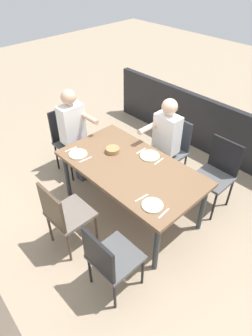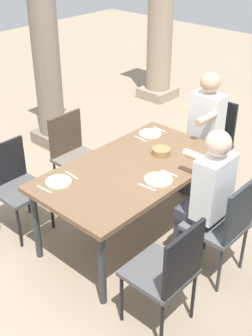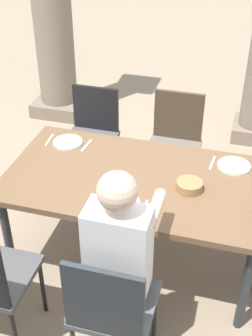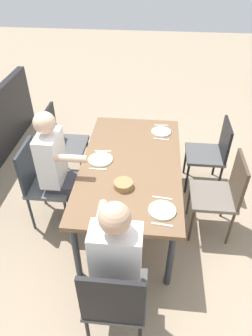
{
  "view_description": "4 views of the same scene",
  "coord_description": "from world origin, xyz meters",
  "px_view_note": "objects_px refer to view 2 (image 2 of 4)",
  "views": [
    {
      "loc": [
        -1.93,
        1.92,
        2.9
      ],
      "look_at": [
        0.01,
        0.07,
        0.76
      ],
      "focal_mm": 31.47,
      "sensor_mm": 36.0,
      "label": 1
    },
    {
      "loc": [
        -2.55,
        -2.25,
        2.73
      ],
      "look_at": [
        -0.14,
        -0.05,
        0.82
      ],
      "focal_mm": 47.32,
      "sensor_mm": 36.0,
      "label": 2
    },
    {
      "loc": [
        0.61,
        -2.43,
        2.54
      ],
      "look_at": [
        -0.08,
        0.03,
        0.79
      ],
      "focal_mm": 49.01,
      "sensor_mm": 36.0,
      "label": 3
    },
    {
      "loc": [
        2.37,
        0.19,
        2.56
      ],
      "look_at": [
        0.11,
        -0.04,
        0.76
      ],
      "focal_mm": 32.41,
      "sensor_mm": 36.0,
      "label": 4
    }
  ],
  "objects_px": {
    "chair_mid_north": "(74,152)",
    "diner_woman_green": "(202,131)",
    "chair_west_north": "(15,182)",
    "diner_man_white": "(205,196)",
    "stone_column_far": "(161,4)",
    "plate_0": "(58,182)",
    "plate_2": "(150,134)",
    "bread_basket": "(161,151)",
    "stone_column_centre": "(45,42)",
    "dining_table": "(132,174)",
    "plate_1": "(158,179)",
    "chair_west_south": "(168,270)",
    "chair_mid_south": "(225,223)",
    "chair_head_east": "(211,138)"
  },
  "relations": [
    {
      "from": "plate_2",
      "to": "bread_basket",
      "type": "height_order",
      "value": "bread_basket"
    },
    {
      "from": "chair_west_north",
      "to": "chair_mid_north",
      "type": "relative_size",
      "value": 0.95
    },
    {
      "from": "dining_table",
      "to": "plate_2",
      "type": "xyz_separation_m",
      "value": [
        0.62,
        0.31,
        0.07
      ]
    },
    {
      "from": "plate_0",
      "to": "plate_1",
      "type": "relative_size",
      "value": 0.9
    },
    {
      "from": "diner_man_white",
      "to": "stone_column_far",
      "type": "bearing_deg",
      "value": 44.05
    },
    {
      "from": "diner_man_white",
      "to": "bread_basket",
      "type": "height_order",
      "value": "diner_man_white"
    },
    {
      "from": "chair_west_south",
      "to": "plate_2",
      "type": "height_order",
      "value": "chair_west_south"
    },
    {
      "from": "plate_2",
      "to": "chair_west_north",
      "type": "bearing_deg",
      "value": 154.67
    },
    {
      "from": "chair_head_east",
      "to": "plate_2",
      "type": "bearing_deg",
      "value": 155.74
    },
    {
      "from": "plate_1",
      "to": "bread_basket",
      "type": "height_order",
      "value": "bread_basket"
    },
    {
      "from": "plate_0",
      "to": "plate_2",
      "type": "relative_size",
      "value": 0.97
    },
    {
      "from": "plate_0",
      "to": "chair_head_east",
      "type": "bearing_deg",
      "value": -8.62
    },
    {
      "from": "chair_west_north",
      "to": "plate_0",
      "type": "relative_size",
      "value": 3.89
    },
    {
      "from": "chair_mid_north",
      "to": "bread_basket",
      "type": "relative_size",
      "value": 5.44
    },
    {
      "from": "chair_west_north",
      "to": "diner_woman_green",
      "type": "relative_size",
      "value": 0.66
    },
    {
      "from": "chair_west_north",
      "to": "diner_man_white",
      "type": "height_order",
      "value": "diner_man_white"
    },
    {
      "from": "stone_column_centre",
      "to": "plate_2",
      "type": "xyz_separation_m",
      "value": [
        -0.14,
        -1.79,
        -0.59
      ]
    },
    {
      "from": "bread_basket",
      "to": "diner_woman_green",
      "type": "bearing_deg",
      "value": 2.7
    },
    {
      "from": "plate_1",
      "to": "plate_2",
      "type": "xyz_separation_m",
      "value": [
        0.64,
        0.62,
        0.0
      ]
    },
    {
      "from": "stone_column_centre",
      "to": "stone_column_far",
      "type": "height_order",
      "value": "stone_column_far"
    },
    {
      "from": "dining_table",
      "to": "chair_west_north",
      "type": "xyz_separation_m",
      "value": [
        -0.64,
        0.91,
        -0.17
      ]
    },
    {
      "from": "chair_head_east",
      "to": "diner_man_white",
      "type": "relative_size",
      "value": 0.74
    },
    {
      "from": "dining_table",
      "to": "chair_west_south",
      "type": "bearing_deg",
      "value": -125.19
    },
    {
      "from": "stone_column_far",
      "to": "plate_1",
      "type": "xyz_separation_m",
      "value": [
        -3.02,
        -2.41,
        -0.73
      ]
    },
    {
      "from": "chair_west_south",
      "to": "stone_column_far",
      "type": "height_order",
      "value": "stone_column_far"
    },
    {
      "from": "chair_mid_south",
      "to": "diner_man_white",
      "type": "bearing_deg",
      "value": 89.18
    },
    {
      "from": "chair_head_east",
      "to": "bread_basket",
      "type": "distance_m",
      "value": 0.97
    },
    {
      "from": "chair_west_south",
      "to": "stone_column_centre",
      "type": "height_order",
      "value": "stone_column_centre"
    },
    {
      "from": "dining_table",
      "to": "chair_west_south",
      "type": "relative_size",
      "value": 1.86
    },
    {
      "from": "chair_mid_north",
      "to": "stone_column_far",
      "type": "xyz_separation_m",
      "value": [
        2.9,
        1.19,
        0.95
      ]
    },
    {
      "from": "dining_table",
      "to": "chair_mid_south",
      "type": "relative_size",
      "value": 1.88
    },
    {
      "from": "dining_table",
      "to": "plate_1",
      "type": "bearing_deg",
      "value": -93.16
    },
    {
      "from": "chair_west_north",
      "to": "diner_man_white",
      "type": "bearing_deg",
      "value": -65.14
    },
    {
      "from": "chair_head_east",
      "to": "plate_1",
      "type": "distance_m",
      "value": 1.37
    },
    {
      "from": "stone_column_far",
      "to": "chair_mid_south",
      "type": "bearing_deg",
      "value": -133.96
    },
    {
      "from": "dining_table",
      "to": "bread_basket",
      "type": "xyz_separation_m",
      "value": [
        0.36,
        -0.04,
        0.1
      ]
    },
    {
      "from": "chair_mid_north",
      "to": "stone_column_centre",
      "type": "bearing_deg",
      "value": 60.96
    },
    {
      "from": "chair_mid_south",
      "to": "dining_table",
      "type": "bearing_deg",
      "value": 96.4
    },
    {
      "from": "chair_west_south",
      "to": "chair_mid_south",
      "type": "xyz_separation_m",
      "value": [
        0.74,
        0.0,
        -0.0
      ]
    },
    {
      "from": "diner_man_white",
      "to": "stone_column_far",
      "type": "height_order",
      "value": "stone_column_far"
    },
    {
      "from": "chair_west_south",
      "to": "diner_man_white",
      "type": "height_order",
      "value": "diner_man_white"
    },
    {
      "from": "plate_2",
      "to": "dining_table",
      "type": "bearing_deg",
      "value": -153.55
    },
    {
      "from": "chair_mid_north",
      "to": "diner_woman_green",
      "type": "relative_size",
      "value": 0.69
    },
    {
      "from": "stone_column_far",
      "to": "plate_0",
      "type": "bearing_deg",
      "value": -153.41
    },
    {
      "from": "diner_man_white",
      "to": "plate_1",
      "type": "xyz_separation_m",
      "value": [
        -0.12,
        0.4,
        0.05
      ]
    },
    {
      "from": "diner_woman_green",
      "to": "stone_column_centre",
      "type": "height_order",
      "value": "stone_column_centre"
    },
    {
      "from": "dining_table",
      "to": "plate_1",
      "type": "height_order",
      "value": "plate_1"
    },
    {
      "from": "diner_man_white",
      "to": "plate_2",
      "type": "distance_m",
      "value": 1.14
    },
    {
      "from": "stone_column_centre",
      "to": "bread_basket",
      "type": "relative_size",
      "value": 16.1
    },
    {
      "from": "diner_man_white",
      "to": "bread_basket",
      "type": "xyz_separation_m",
      "value": [
        0.26,
        0.67,
        0.07
      ]
    }
  ]
}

